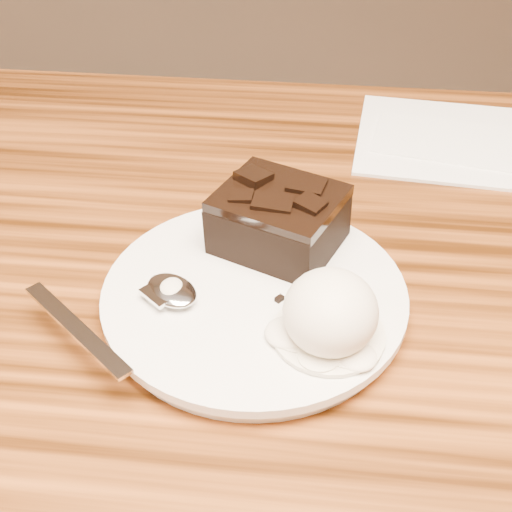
# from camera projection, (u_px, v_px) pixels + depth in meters

# --- Properties ---
(plate) EXTENTS (0.22, 0.22, 0.02)m
(plate) POSITION_uv_depth(u_px,v_px,m) (254.00, 299.00, 0.49)
(plate) COLOR white
(plate) RESTS_ON dining_table
(brownie) EXTENTS (0.11, 0.10, 0.04)m
(brownie) POSITION_uv_depth(u_px,v_px,m) (279.00, 223.00, 0.51)
(brownie) COLOR black
(brownie) RESTS_ON plate
(ice_cream_scoop) EXTENTS (0.06, 0.07, 0.05)m
(ice_cream_scoop) POSITION_uv_depth(u_px,v_px,m) (330.00, 312.00, 0.43)
(ice_cream_scoop) COLOR white
(ice_cream_scoop) RESTS_ON plate
(melt_puddle) EXTENTS (0.07, 0.07, 0.00)m
(melt_puddle) POSITION_uv_depth(u_px,v_px,m) (328.00, 334.00, 0.45)
(melt_puddle) COLOR white
(melt_puddle) RESTS_ON plate
(spoon) EXTENTS (0.15, 0.13, 0.01)m
(spoon) POSITION_uv_depth(u_px,v_px,m) (172.00, 292.00, 0.47)
(spoon) COLOR silver
(spoon) RESTS_ON plate
(napkin) EXTENTS (0.18, 0.18, 0.01)m
(napkin) POSITION_uv_depth(u_px,v_px,m) (442.00, 138.00, 0.68)
(napkin) COLOR white
(napkin) RESTS_ON dining_table
(crumb_a) EXTENTS (0.01, 0.01, 0.00)m
(crumb_a) POSITION_uv_depth(u_px,v_px,m) (310.00, 296.00, 0.47)
(crumb_a) COLOR black
(crumb_a) RESTS_ON plate
(crumb_b) EXTENTS (0.01, 0.01, 0.00)m
(crumb_b) POSITION_uv_depth(u_px,v_px,m) (327.00, 288.00, 0.48)
(crumb_b) COLOR black
(crumb_b) RESTS_ON plate
(crumb_c) EXTENTS (0.01, 0.01, 0.00)m
(crumb_c) POSITION_uv_depth(u_px,v_px,m) (279.00, 299.00, 0.47)
(crumb_c) COLOR black
(crumb_c) RESTS_ON plate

